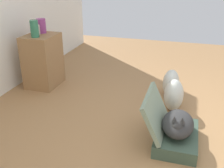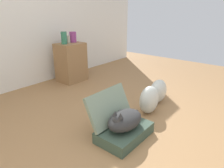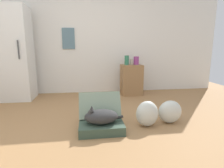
# 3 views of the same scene
# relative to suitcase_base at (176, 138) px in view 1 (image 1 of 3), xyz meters

# --- Properties ---
(ground_plane) EXTENTS (7.68, 7.68, 0.00)m
(ground_plane) POSITION_rel_suitcase_base_xyz_m (-0.15, -0.03, -0.06)
(ground_plane) COLOR #9E7247
(ground_plane) RESTS_ON ground
(suitcase_base) EXTENTS (0.57, 0.37, 0.12)m
(suitcase_base) POSITION_rel_suitcase_base_xyz_m (0.00, 0.00, 0.00)
(suitcase_base) COLOR #384C3D
(suitcase_base) RESTS_ON ground
(suitcase_lid) EXTENTS (0.57, 0.19, 0.35)m
(suitcase_lid) POSITION_rel_suitcase_base_xyz_m (0.00, 0.20, 0.23)
(suitcase_lid) COLOR gray
(suitcase_lid) RESTS_ON suitcase_base
(cat) EXTENTS (0.51, 0.28, 0.23)m
(cat) POSITION_rel_suitcase_base_xyz_m (-0.01, 0.00, 0.15)
(cat) COLOR #2D2D2D
(cat) RESTS_ON suitcase_base
(plastic_bag_white) EXTENTS (0.31, 0.21, 0.36)m
(plastic_bag_white) POSITION_rel_suitcase_base_xyz_m (0.64, 0.09, 0.12)
(plastic_bag_white) COLOR silver
(plastic_bag_white) RESTS_ON ground
(plastic_bag_clear) EXTENTS (0.34, 0.20, 0.33)m
(plastic_bag_clear) POSITION_rel_suitcase_base_xyz_m (1.00, 0.15, 0.11)
(plastic_bag_clear) COLOR silver
(plastic_bag_clear) RESTS_ON ground
(side_table) EXTENTS (0.46, 0.38, 0.69)m
(side_table) POSITION_rel_suitcase_base_xyz_m (0.84, 1.82, 0.28)
(side_table) COLOR olive
(side_table) RESTS_ON ground
(vase_tall) EXTENTS (0.10, 0.10, 0.21)m
(vase_tall) POSITION_rel_suitcase_base_xyz_m (0.72, 1.81, 0.73)
(vase_tall) COLOR #2D7051
(vase_tall) RESTS_ON side_table
(vase_short) EXTENTS (0.12, 0.12, 0.18)m
(vase_short) POSITION_rel_suitcase_base_xyz_m (0.96, 1.86, 0.72)
(vase_short) COLOR #8C387A
(vase_short) RESTS_ON side_table
(vase_round) EXTENTS (0.07, 0.07, 0.13)m
(vase_round) POSITION_rel_suitcase_base_xyz_m (0.84, 1.85, 0.69)
(vase_round) COLOR #B7AD99
(vase_round) RESTS_ON side_table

